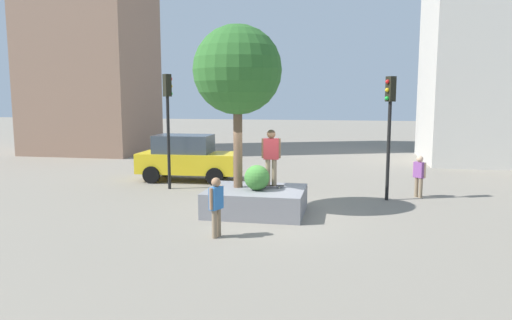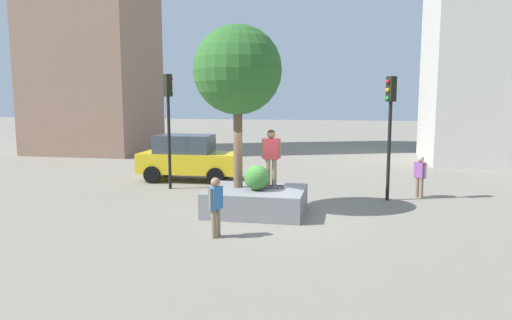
% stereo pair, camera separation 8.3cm
% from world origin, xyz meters
% --- Properties ---
extents(ground_plane, '(120.00, 120.00, 0.00)m').
position_xyz_m(ground_plane, '(0.00, 0.00, 0.00)').
color(ground_plane, gray).
extents(planter_ledge, '(2.98, 2.39, 0.77)m').
position_xyz_m(planter_ledge, '(-0.45, 0.24, 0.38)').
color(planter_ledge, gray).
rests_on(planter_ledge, ground).
extents(plaza_tree, '(2.73, 2.73, 5.01)m').
position_xyz_m(plaza_tree, '(-1.06, 0.41, 4.38)').
color(plaza_tree, brown).
rests_on(plaza_tree, planter_ledge).
extents(boxwood_shrub, '(0.77, 0.77, 0.77)m').
position_xyz_m(boxwood_shrub, '(-0.39, 0.05, 1.15)').
color(boxwood_shrub, '#3D7A33').
rests_on(boxwood_shrub, planter_ledge).
extents(skateboard, '(0.83, 0.36, 0.07)m').
position_xyz_m(skateboard, '(-0.03, 0.49, 0.82)').
color(skateboard, black).
rests_on(skateboard, planter_ledge).
extents(skateboarder, '(0.59, 0.27, 1.75)m').
position_xyz_m(skateboarder, '(-0.03, 0.49, 1.85)').
color(skateboarder, '#847056').
rests_on(skateboarder, skateboard).
extents(taxi_cab, '(4.30, 2.11, 1.97)m').
position_xyz_m(taxi_cab, '(-4.44, 5.35, 1.00)').
color(taxi_cab, gold).
rests_on(taxi_cab, ground).
extents(traffic_light_corner, '(0.37, 0.37, 4.28)m').
position_xyz_m(traffic_light_corner, '(3.68, 2.94, 2.93)').
color(traffic_light_corner, black).
rests_on(traffic_light_corner, ground).
extents(traffic_light_median, '(0.37, 0.37, 4.45)m').
position_xyz_m(traffic_light_median, '(-4.53, 3.45, 3.04)').
color(traffic_light_median, black).
rests_on(traffic_light_median, ground).
extents(passerby_with_bag, '(0.42, 0.39, 1.51)m').
position_xyz_m(passerby_with_bag, '(4.85, 3.63, 0.87)').
color(passerby_with_bag, '#847056').
rests_on(passerby_with_bag, ground).
extents(bystander_watching, '(0.30, 0.51, 1.56)m').
position_xyz_m(bystander_watching, '(-0.97, -2.46, 0.90)').
color(bystander_watching, '#847056').
rests_on(bystander_watching, ground).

